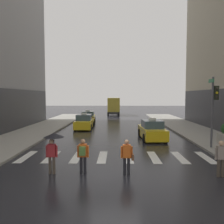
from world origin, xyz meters
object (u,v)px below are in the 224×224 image
box_truck (113,106)px  pedestrian_with_handbag (127,155)px  taxi_second (84,122)px  pedestrian_with_backpack (83,154)px  pedestrian_plain_coat (221,156)px  taxi_third (88,118)px  traffic_light_pole (214,102)px  pedestrian_with_umbrella (53,142)px  taxi_lead (152,130)px

box_truck → pedestrian_with_handbag: (1.00, -34.12, -0.92)m
taxi_second → pedestrian_with_backpack: bearing=-82.5°
pedestrian_plain_coat → taxi_second: bearing=118.1°
box_truck → pedestrian_with_backpack: bearing=-91.8°
pedestrian_with_backpack → taxi_third: bearing=96.2°
traffic_light_pole → box_truck: traffic_light_pole is taller
pedestrian_with_backpack → pedestrian_with_handbag: (2.05, -0.08, -0.04)m
pedestrian_plain_coat → pedestrian_with_umbrella: bearing=177.9°
traffic_light_pole → taxi_third: bearing=123.8°
traffic_light_pole → taxi_lead: (-3.56, 3.90, -2.53)m
traffic_light_pole → pedestrian_with_backpack: (-8.20, -5.20, -2.29)m
taxi_lead → pedestrian_with_handbag: taxi_lead is taller
taxi_third → pedestrian_with_umbrella: size_ratio=2.38×
pedestrian_with_handbag → pedestrian_with_umbrella: bearing=178.2°
taxi_third → pedestrian_plain_coat: 22.71m
traffic_light_pole → pedestrian_with_umbrella: (-9.58, -5.18, -1.74)m
taxi_third → pedestrian_plain_coat: size_ratio=2.80×
pedestrian_with_umbrella → box_truck: bearing=85.9°
taxi_lead → pedestrian_plain_coat: (1.63, -9.36, 0.21)m
traffic_light_pole → pedestrian_with_umbrella: size_ratio=2.47×
pedestrian_with_umbrella → pedestrian_with_backpack: (1.39, -0.02, -0.54)m
traffic_light_pole → pedestrian_plain_coat: traffic_light_pole is taller
taxi_lead → pedestrian_with_umbrella: size_ratio=2.37×
traffic_light_pole → taxi_second: bearing=135.4°
taxi_second → pedestrian_with_umbrella: 15.31m
pedestrian_plain_coat → traffic_light_pole: bearing=70.5°
taxi_second → pedestrian_with_handbag: taxi_second is taller
taxi_lead → box_truck: size_ratio=0.61×
taxi_third → pedestrian_with_backpack: 20.92m
pedestrian_plain_coat → taxi_third: bearing=112.0°
taxi_lead → pedestrian_with_handbag: 9.55m
pedestrian_with_handbag → pedestrian_plain_coat: size_ratio=1.00×
traffic_light_pole → pedestrian_with_backpack: bearing=-147.6°
pedestrian_with_umbrella → pedestrian_plain_coat: bearing=-2.1°
box_truck → pedestrian_with_handbag: box_truck is taller
pedestrian_with_umbrella → pedestrian_with_backpack: 1.49m
traffic_light_pole → box_truck: bearing=103.9°
box_truck → pedestrian_with_umbrella: size_ratio=3.92×
taxi_lead → pedestrian_with_umbrella: (-6.02, -9.08, 0.79)m
pedestrian_with_backpack → box_truck: bearing=88.2°
taxi_third → pedestrian_with_handbag: (4.31, -20.88, 0.21)m
taxi_third → pedestrian_with_handbag: 21.32m
taxi_lead → pedestrian_with_umbrella: 10.92m
pedestrian_with_umbrella → pedestrian_plain_coat: pedestrian_with_umbrella is taller
box_truck → pedestrian_with_handbag: size_ratio=4.60×
pedestrian_with_umbrella → pedestrian_with_handbag: bearing=-1.8°
pedestrian_with_handbag → pedestrian_with_backpack: bearing=177.6°
pedestrian_with_backpack → pedestrian_plain_coat: size_ratio=1.00×
taxi_second → box_truck: size_ratio=0.60×
pedestrian_with_umbrella → traffic_light_pole: bearing=28.4°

